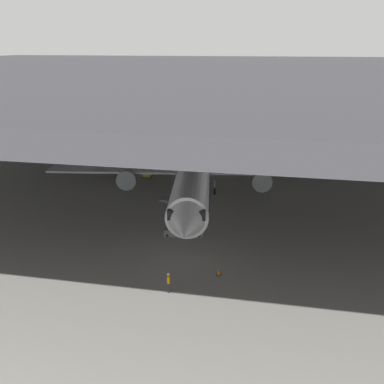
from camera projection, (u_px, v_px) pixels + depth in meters
name	position (u px, v px, depth m)	size (l,w,h in m)	color
ground_plane	(191.00, 206.00, 54.46)	(110.00, 110.00, 0.00)	gray
hangar_structure	(211.00, 70.00, 62.52)	(121.00, 99.00, 15.77)	#4C4F54
airplane_main	(194.00, 172.00, 55.64)	(38.31, 39.29, 12.19)	white
boarding_stairs	(183.00, 228.00, 46.25)	(4.52, 2.11, 4.81)	slate
crew_worker_near_nose	(168.00, 281.00, 35.29)	(0.30, 0.53, 1.74)	#232838
crew_worker_by_stairs	(190.00, 220.00, 47.73)	(0.37, 0.49, 1.56)	#232838
airplane_distant	(106.00, 126.00, 87.90)	(34.85, 33.53, 11.00)	white
traffic_cone_orange	(219.00, 272.00, 38.17)	(0.36, 0.36, 0.60)	black
baggage_tug	(148.00, 173.00, 66.46)	(1.36, 2.25, 0.90)	yellow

